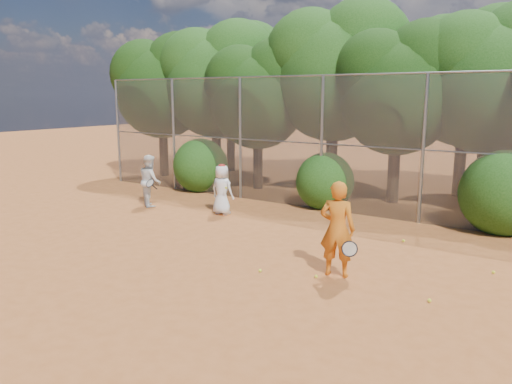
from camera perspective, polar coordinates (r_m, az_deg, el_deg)
The scene contains 22 objects.
ground at distance 10.00m, azimuth -3.32°, elevation -9.13°, with size 80.00×80.00×0.00m, color #A75725.
fence_back at distance 14.72m, azimuth 10.58°, elevation 5.45°, with size 20.05×0.09×4.03m.
tree_0 at distance 21.67m, azimuth -10.59°, elevation 12.18°, with size 4.38×3.81×6.00m.
tree_1 at distance 20.40m, azimuth -4.44°, elevation 13.06°, with size 4.64×4.03×6.35m.
tree_2 at distance 18.35m, azimuth 0.42°, elevation 11.51°, with size 3.99×3.47×5.47m.
tree_3 at distance 18.02m, azimuth 9.14°, elevation 13.96°, with size 4.89×4.26×6.70m.
tree_4 at distance 16.51m, azimuth 16.17°, elevation 11.73°, with size 4.19×3.64×5.73m.
tree_5 at distance 16.70m, azimuth 25.48°, elevation 12.09°, with size 4.51×3.92×6.17m.
tree_9 at distance 22.83m, azimuth -2.77°, elevation 13.31°, with size 4.83×4.20×6.62m.
tree_10 at distance 20.44m, azimuth 9.25°, elevation 14.25°, with size 5.15×4.48×7.06m.
tree_11 at distance 18.46m, azimuth 23.18°, elevation 12.44°, with size 4.64×4.03×6.35m.
bush_0 at distance 18.22m, azimuth -6.36°, elevation 3.29°, with size 2.00×2.00×2.00m, color #194310.
bush_1 at distance 15.50m, azimuth 7.89°, elevation 1.51°, with size 1.80×1.80×1.80m, color #194310.
bush_2 at distance 14.04m, azimuth 26.52°, elevation 0.27°, with size 2.20×2.20×2.20m, color #194310.
player_yellow at distance 9.66m, azimuth 9.28°, elevation -4.19°, with size 0.90×0.61×1.86m.
player_teen at distance 14.52m, azimuth -3.90°, elevation 0.30°, with size 0.73×0.49×1.49m.
player_white at distance 15.92m, azimuth -12.00°, elevation 1.29°, with size 0.99×0.95×1.62m.
ball_0 at distance 9.73m, azimuth 6.89°, elevation -9.56°, with size 0.07×0.07×0.07m, color yellow.
ball_1 at distance 10.92m, azimuth 25.50°, elevation -8.27°, with size 0.07×0.07×0.07m, color yellow.
ball_2 at distance 9.96m, azimuth 0.47°, elevation -8.98°, with size 0.07×0.07×0.07m, color yellow.
ball_3 at distance 9.10m, azimuth 19.21°, elevation -11.63°, with size 0.07×0.07×0.07m, color yellow.
ball_4 at distance 12.41m, azimuth 16.50°, elevation -5.36°, with size 0.07×0.07×0.07m, color yellow.
Camera 1 is at (5.72, -7.44, 3.45)m, focal length 35.00 mm.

